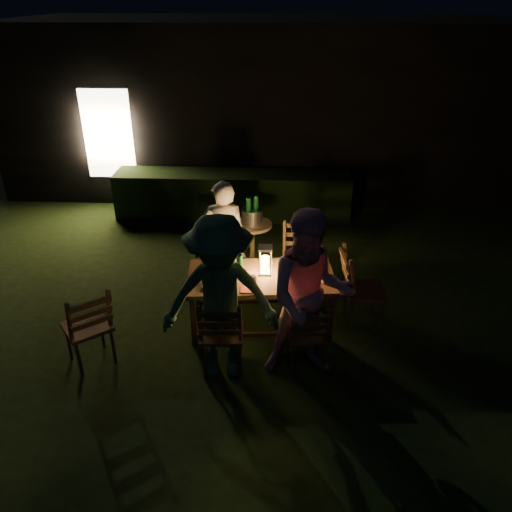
{
  "coord_description": "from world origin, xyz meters",
  "views": [
    {
      "loc": [
        0.34,
        -4.72,
        3.65
      ],
      "look_at": [
        0.08,
        0.57,
        0.84
      ],
      "focal_mm": 35.0,
      "sensor_mm": 36.0,
      "label": 1
    }
  ],
  "objects_px": {
    "bottle_table": "(240,266)",
    "chair_near_left": "(222,346)",
    "side_table": "(252,229)",
    "bottle_bucket_b": "(256,212)",
    "chair_far_left": "(225,276)",
    "chair_spare": "(90,339)",
    "bottle_bucket_a": "(248,214)",
    "chair_far_right": "(299,272)",
    "person_house_side": "(224,239)",
    "ice_bucket": "(252,216)",
    "chair_end": "(362,302)",
    "person_opp_left": "(220,300)",
    "dining_table": "(261,281)",
    "chair_near_right": "(306,346)",
    "person_opp_right": "(310,297)"
  },
  "relations": [
    {
      "from": "person_house_side",
      "to": "ice_bucket",
      "type": "height_order",
      "value": "person_house_side"
    },
    {
      "from": "dining_table",
      "to": "bottle_bucket_b",
      "type": "distance_m",
      "value": 1.45
    },
    {
      "from": "chair_far_left",
      "to": "chair_spare",
      "type": "xyz_separation_m",
      "value": [
        -1.31,
        -1.51,
        0.04
      ]
    },
    {
      "from": "chair_spare",
      "to": "person_opp_right",
      "type": "bearing_deg",
      "value": -38.55
    },
    {
      "from": "bottle_bucket_a",
      "to": "chair_near_right",
      "type": "bearing_deg",
      "value": -70.11
    },
    {
      "from": "bottle_table",
      "to": "chair_near_left",
      "type": "bearing_deg",
      "value": -99.6
    },
    {
      "from": "chair_near_right",
      "to": "side_table",
      "type": "height_order",
      "value": "chair_near_right"
    },
    {
      "from": "bottle_bucket_a",
      "to": "bottle_bucket_b",
      "type": "distance_m",
      "value": 0.13
    },
    {
      "from": "chair_near_right",
      "to": "person_house_side",
      "type": "height_order",
      "value": "person_house_side"
    },
    {
      "from": "chair_near_left",
      "to": "person_opp_right",
      "type": "relative_size",
      "value": 0.53
    },
    {
      "from": "dining_table",
      "to": "bottle_bucket_a",
      "type": "relative_size",
      "value": 5.56
    },
    {
      "from": "ice_bucket",
      "to": "bottle_bucket_b",
      "type": "height_order",
      "value": "bottle_bucket_b"
    },
    {
      "from": "dining_table",
      "to": "person_house_side",
      "type": "distance_m",
      "value": 0.95
    },
    {
      "from": "side_table",
      "to": "ice_bucket",
      "type": "bearing_deg",
      "value": 0.0
    },
    {
      "from": "bottle_bucket_a",
      "to": "person_house_side",
      "type": "bearing_deg",
      "value": -117.02
    },
    {
      "from": "side_table",
      "to": "bottle_bucket_b",
      "type": "distance_m",
      "value": 0.26
    },
    {
      "from": "dining_table",
      "to": "ice_bucket",
      "type": "bearing_deg",
      "value": 92.49
    },
    {
      "from": "side_table",
      "to": "bottle_bucket_b",
      "type": "height_order",
      "value": "bottle_bucket_b"
    },
    {
      "from": "chair_end",
      "to": "person_opp_left",
      "type": "bearing_deg",
      "value": -63.1
    },
    {
      "from": "chair_near_left",
      "to": "ice_bucket",
      "type": "bearing_deg",
      "value": 82.38
    },
    {
      "from": "person_house_side",
      "to": "chair_near_right",
      "type": "bearing_deg",
      "value": 119.55
    },
    {
      "from": "person_opp_right",
      "to": "side_table",
      "type": "relative_size",
      "value": 2.46
    },
    {
      "from": "chair_far_right",
      "to": "ice_bucket",
      "type": "bearing_deg",
      "value": -43.35
    },
    {
      "from": "chair_near_right",
      "to": "bottle_table",
      "type": "height_order",
      "value": "bottle_table"
    },
    {
      "from": "chair_spare",
      "to": "bottle_bucket_b",
      "type": "height_order",
      "value": "bottle_bucket_b"
    },
    {
      "from": "side_table",
      "to": "bottle_bucket_a",
      "type": "bearing_deg",
      "value": -141.34
    },
    {
      "from": "chair_near_right",
      "to": "person_opp_right",
      "type": "bearing_deg",
      "value": -92.03
    },
    {
      "from": "dining_table",
      "to": "chair_far_left",
      "type": "distance_m",
      "value": 0.97
    },
    {
      "from": "chair_near_left",
      "to": "chair_near_right",
      "type": "relative_size",
      "value": 1.1
    },
    {
      "from": "chair_far_right",
      "to": "bottle_bucket_a",
      "type": "xyz_separation_m",
      "value": [
        -0.71,
        0.53,
        0.61
      ]
    },
    {
      "from": "chair_end",
      "to": "bottle_bucket_b",
      "type": "distance_m",
      "value": 1.98
    },
    {
      "from": "dining_table",
      "to": "person_house_side",
      "type": "height_order",
      "value": "person_house_side"
    },
    {
      "from": "bottle_table",
      "to": "chair_end",
      "type": "bearing_deg",
      "value": 5.03
    },
    {
      "from": "person_opp_right",
      "to": "person_house_side",
      "type": "bearing_deg",
      "value": 118.76
    },
    {
      "from": "chair_near_right",
      "to": "bottle_table",
      "type": "bearing_deg",
      "value": 130.85
    },
    {
      "from": "person_house_side",
      "to": "person_opp_left",
      "type": "distance_m",
      "value": 1.64
    },
    {
      "from": "person_opp_right",
      "to": "chair_far_right",
      "type": "bearing_deg",
      "value": 86.38
    },
    {
      "from": "chair_near_right",
      "to": "person_opp_right",
      "type": "xyz_separation_m",
      "value": [
        0.0,
        -0.05,
        0.66
      ]
    },
    {
      "from": "chair_far_left",
      "to": "dining_table",
      "type": "bearing_deg",
      "value": 117.79
    },
    {
      "from": "chair_end",
      "to": "person_opp_right",
      "type": "height_order",
      "value": "person_opp_right"
    },
    {
      "from": "chair_far_right",
      "to": "side_table",
      "type": "height_order",
      "value": "chair_far_right"
    },
    {
      "from": "chair_end",
      "to": "chair_spare",
      "type": "height_order",
      "value": "chair_end"
    },
    {
      "from": "ice_bucket",
      "to": "chair_far_left",
      "type": "bearing_deg",
      "value": -117.0
    },
    {
      "from": "dining_table",
      "to": "chair_spare",
      "type": "xyz_separation_m",
      "value": [
        -1.83,
        -0.78,
        -0.33
      ]
    },
    {
      "from": "dining_table",
      "to": "chair_near_left",
      "type": "distance_m",
      "value": 0.96
    },
    {
      "from": "person_opp_left",
      "to": "person_house_side",
      "type": "bearing_deg",
      "value": 90.0
    },
    {
      "from": "side_table",
      "to": "dining_table",
      "type": "bearing_deg",
      "value": -82.49
    },
    {
      "from": "chair_near_left",
      "to": "bottle_table",
      "type": "height_order",
      "value": "chair_near_left"
    },
    {
      "from": "chair_near_left",
      "to": "person_house_side",
      "type": "xyz_separation_m",
      "value": [
        -0.14,
        1.58,
        0.5
      ]
    },
    {
      "from": "chair_end",
      "to": "person_house_side",
      "type": "relative_size",
      "value": 0.65
    }
  ]
}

